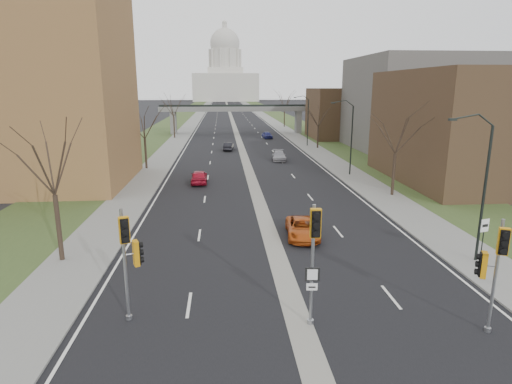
{
  "coord_description": "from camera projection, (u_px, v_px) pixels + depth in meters",
  "views": [
    {
      "loc": [
        -3.25,
        -16.86,
        10.2
      ],
      "look_at": [
        -1.14,
        9.92,
        3.6
      ],
      "focal_mm": 30.0,
      "sensor_mm": 36.0,
      "label": 1
    }
  ],
  "objects": [
    {
      "name": "capitol",
      "position": [
        225.0,
        76.0,
        324.37
      ],
      "size": [
        48.0,
        42.0,
        55.75
      ],
      "color": "beige",
      "rests_on": "ground"
    },
    {
      "name": "streetlight_mid",
      "position": [
        346.0,
        116.0,
        49.16
      ],
      "size": [
        2.61,
        0.2,
        8.7
      ],
      "color": "black",
      "rests_on": "sidewalk_right"
    },
    {
      "name": "tree_left_c",
      "position": [
        173.0,
        103.0,
        86.04
      ],
      "size": [
        7.65,
        7.65,
        9.99
      ],
      "color": "#382B21",
      "rests_on": "sidewalk_left"
    },
    {
      "name": "pedestrian_bridge",
      "position": [
        236.0,
        112.0,
        95.3
      ],
      "size": [
        34.0,
        3.0,
        6.45
      ],
      "color": "slate",
      "rests_on": "ground"
    },
    {
      "name": "tree_left_a",
      "position": [
        50.0,
        152.0,
        24.17
      ],
      "size": [
        7.2,
        7.2,
        9.4
      ],
      "color": "#382B21",
      "rests_on": "sidewalk_left"
    },
    {
      "name": "road_surface",
      "position": [
        230.0,
        115.0,
        164.22
      ],
      "size": [
        20.0,
        600.0,
        0.01
      ],
      "primitive_type": "cube",
      "color": "black",
      "rests_on": "ground"
    },
    {
      "name": "commercial_block_far",
      "position": [
        346.0,
        113.0,
        87.26
      ],
      "size": [
        14.0,
        14.0,
        10.0
      ],
      "primitive_type": "cube",
      "color": "#4A3622",
      "rests_on": "ground"
    },
    {
      "name": "signal_pole_left",
      "position": [
        129.0,
        249.0,
        18.41
      ],
      "size": [
        0.87,
        1.19,
        5.21
      ],
      "rotation": [
        0.0,
        0.0,
        0.39
      ],
      "color": "gray",
      "rests_on": "ground"
    },
    {
      "name": "median_strip",
      "position": [
        230.0,
        115.0,
        164.22
      ],
      "size": [
        1.2,
        600.0,
        0.02
      ],
      "primitive_type": "cube",
      "color": "gray",
      "rests_on": "ground"
    },
    {
      "name": "sidewalk_right",
      "position": [
        261.0,
        114.0,
        165.13
      ],
      "size": [
        4.0,
        600.0,
        0.12
      ],
      "primitive_type": "cube",
      "color": "gray",
      "rests_on": "ground"
    },
    {
      "name": "tree_right_c",
      "position": [
        285.0,
        100.0,
        110.29
      ],
      "size": [
        7.65,
        7.65,
        9.99
      ],
      "color": "#382B21",
      "rests_on": "sidewalk_right"
    },
    {
      "name": "grass_verge_left",
      "position": [
        183.0,
        115.0,
        162.84
      ],
      "size": [
        8.0,
        600.0,
        0.1
      ],
      "primitive_type": "cube",
      "color": "#2F411E",
      "rests_on": "ground"
    },
    {
      "name": "streetlight_far",
      "position": [
        304.0,
        106.0,
        74.34
      ],
      "size": [
        2.61,
        0.2,
        8.7
      ],
      "color": "black",
      "rests_on": "sidewalk_right"
    },
    {
      "name": "commercial_block_mid",
      "position": [
        414.0,
        104.0,
        69.7
      ],
      "size": [
        18.0,
        22.0,
        15.0
      ],
      "primitive_type": "cube",
      "color": "#5C5954",
      "rests_on": "ground"
    },
    {
      "name": "car_right_near",
      "position": [
        303.0,
        228.0,
        29.79
      ],
      "size": [
        2.55,
        4.85,
        1.3
      ],
      "primitive_type": "imported",
      "rotation": [
        0.0,
        0.0,
        -0.09
      ],
      "color": "#B84B13",
      "rests_on": "ground"
    },
    {
      "name": "speed_limit_sign",
      "position": [
        484.0,
        233.0,
        24.6
      ],
      "size": [
        0.58,
        0.21,
        2.76
      ],
      "rotation": [
        0.0,
        0.0,
        0.3
      ],
      "color": "black",
      "rests_on": "sidewalk_right"
    },
    {
      "name": "car_left_far",
      "position": [
        229.0,
        146.0,
        70.81
      ],
      "size": [
        1.91,
        4.2,
        1.34
      ],
      "primitive_type": "imported",
      "rotation": [
        0.0,
        0.0,
        3.02
      ],
      "color": "black",
      "rests_on": "ground"
    },
    {
      "name": "car_right_mid",
      "position": [
        279.0,
        156.0,
        61.09
      ],
      "size": [
        2.25,
        4.79,
        1.35
      ],
      "primitive_type": "imported",
      "rotation": [
        0.0,
        0.0,
        -0.08
      ],
      "color": "#96959C",
      "rests_on": "ground"
    },
    {
      "name": "car_left_near",
      "position": [
        199.0,
        177.0,
        46.5
      ],
      "size": [
        1.83,
        4.35,
        1.47
      ],
      "primitive_type": "imported",
      "rotation": [
        0.0,
        0.0,
        3.16
      ],
      "color": "#AC1329",
      "rests_on": "ground"
    },
    {
      "name": "sidewalk_left",
      "position": [
        199.0,
        115.0,
        163.29
      ],
      "size": [
        4.0,
        600.0,
        0.12
      ],
      "primitive_type": "cube",
      "color": "gray",
      "rests_on": "ground"
    },
    {
      "name": "tree_right_a",
      "position": [
        397.0,
        127.0,
        39.71
      ],
      "size": [
        7.2,
        7.2,
        9.4
      ],
      "color": "#382B21",
      "rests_on": "sidewalk_right"
    },
    {
      "name": "tree_left_b",
      "position": [
        144.0,
        120.0,
        53.31
      ],
      "size": [
        6.75,
        6.75,
        8.81
      ],
      "color": "#382B21",
      "rests_on": "sidewalk_left"
    },
    {
      "name": "grass_verge_right",
      "position": [
        277.0,
        114.0,
        165.59
      ],
      "size": [
        8.0,
        600.0,
        0.1
      ],
      "primitive_type": "cube",
      "color": "#2F411E",
      "rests_on": "ground"
    },
    {
      "name": "commercial_block_near",
      "position": [
        473.0,
        127.0,
        46.51
      ],
      "size": [
        16.0,
        20.0,
        12.0
      ],
      "primitive_type": "cube",
      "color": "#4A3622",
      "rests_on": "ground"
    },
    {
      "name": "signal_pole_right",
      "position": [
        493.0,
        261.0,
        17.45
      ],
      "size": [
        0.84,
        1.16,
        5.05
      ],
      "rotation": [
        0.0,
        0.0,
        -0.4
      ],
      "color": "gray",
      "rests_on": "ground"
    },
    {
      "name": "signal_pole_median",
      "position": [
        314.0,
        245.0,
        17.74
      ],
      "size": [
        0.63,
        0.9,
        5.49
      ],
      "rotation": [
        0.0,
        0.0,
        -0.07
      ],
      "color": "gray",
      "rests_on": "ground"
    },
    {
      "name": "tree_right_b",
      "position": [
        319.0,
        114.0,
        71.86
      ],
      "size": [
        6.3,
        6.3,
        8.22
      ],
      "color": "#382B21",
      "rests_on": "sidewalk_right"
    },
    {
      "name": "car_right_far",
      "position": [
        267.0,
        135.0,
        87.51
      ],
      "size": [
        2.14,
        4.18,
        1.36
      ],
      "primitive_type": "imported",
      "rotation": [
        0.0,
        0.0,
        0.14
      ],
      "color": "navy",
      "rests_on": "ground"
    },
    {
      "name": "streetlight_near",
      "position": [
        476.0,
        147.0,
        23.99
      ],
      "size": [
        2.61,
        0.2,
        8.7
      ],
      "color": "black",
      "rests_on": "sidewalk_right"
    },
    {
      "name": "ground",
      "position": [
        299.0,
        323.0,
        19.0
      ],
      "size": [
        700.0,
        700.0,
        0.0
      ],
      "primitive_type": "plane",
      "color": "black",
      "rests_on": "ground"
    }
  ]
}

